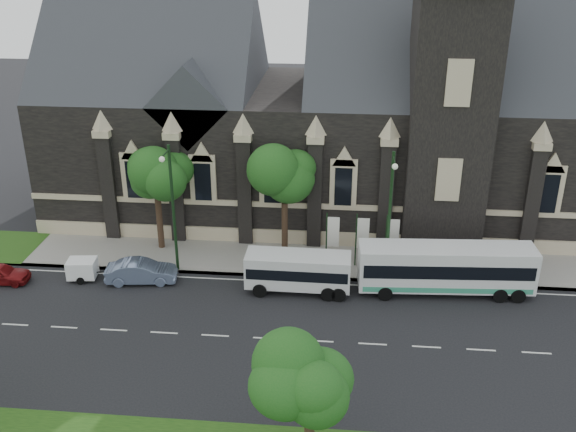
# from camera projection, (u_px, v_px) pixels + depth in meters

# --- Properties ---
(ground) EXTENTS (160.00, 160.00, 0.00)m
(ground) POSITION_uv_depth(u_px,v_px,m) (215.00, 336.00, 37.46)
(ground) COLOR black
(ground) RESTS_ON ground
(sidewalk) EXTENTS (80.00, 5.00, 0.15)m
(sidewalk) POSITION_uv_depth(u_px,v_px,m) (241.00, 258.00, 46.06)
(sidewalk) COLOR gray
(sidewalk) RESTS_ON ground
(museum) EXTENTS (40.00, 17.70, 29.90)m
(museum) POSITION_uv_depth(u_px,v_px,m) (322.00, 113.00, 50.74)
(museum) COLOR black
(museum) RESTS_ON ground
(tree_park_east) EXTENTS (3.40, 3.40, 6.28)m
(tree_park_east) POSITION_uv_depth(u_px,v_px,m) (315.00, 380.00, 26.58)
(tree_park_east) COLOR black
(tree_park_east) RESTS_ON ground
(tree_walk_right) EXTENTS (4.08, 4.08, 7.80)m
(tree_walk_right) POSITION_uv_depth(u_px,v_px,m) (288.00, 177.00, 44.54)
(tree_walk_right) COLOR black
(tree_walk_right) RESTS_ON ground
(tree_walk_left) EXTENTS (3.91, 3.91, 7.64)m
(tree_walk_left) POSITION_uv_depth(u_px,v_px,m) (159.00, 174.00, 45.33)
(tree_walk_left) COLOR black
(tree_walk_left) RESTS_ON ground
(street_lamp_near) EXTENTS (0.36, 1.88, 9.00)m
(street_lamp_near) POSITION_uv_depth(u_px,v_px,m) (390.00, 211.00, 40.97)
(street_lamp_near) COLOR black
(street_lamp_near) RESTS_ON ground
(street_lamp_mid) EXTENTS (0.36, 1.88, 9.00)m
(street_lamp_mid) POSITION_uv_depth(u_px,v_px,m) (172.00, 203.00, 42.15)
(street_lamp_mid) COLOR black
(street_lamp_mid) RESTS_ON ground
(banner_flag_left) EXTENTS (0.90, 0.10, 4.00)m
(banner_flag_left) POSITION_uv_depth(u_px,v_px,m) (331.00, 235.00, 44.13)
(banner_flag_left) COLOR black
(banner_flag_left) RESTS_ON ground
(banner_flag_center) EXTENTS (0.90, 0.10, 4.00)m
(banner_flag_center) POSITION_uv_depth(u_px,v_px,m) (360.00, 236.00, 43.96)
(banner_flag_center) COLOR black
(banner_flag_center) RESTS_ON ground
(banner_flag_right) EXTENTS (0.90, 0.10, 4.00)m
(banner_flag_right) POSITION_uv_depth(u_px,v_px,m) (390.00, 237.00, 43.79)
(banner_flag_right) COLOR black
(banner_flag_right) RESTS_ON ground
(tour_coach) EXTENTS (11.12, 3.11, 3.21)m
(tour_coach) POSITION_uv_depth(u_px,v_px,m) (446.00, 268.00, 41.21)
(tour_coach) COLOR silver
(tour_coach) RESTS_ON ground
(shuttle_bus) EXTENTS (6.68, 2.44, 2.57)m
(shuttle_bus) POSITION_uv_depth(u_px,v_px,m) (298.00, 270.00, 41.48)
(shuttle_bus) COLOR silver
(shuttle_bus) RESTS_ON ground
(box_trailer) EXTENTS (2.72, 1.60, 1.42)m
(box_trailer) POSITION_uv_depth(u_px,v_px,m) (82.00, 268.00, 43.09)
(box_trailer) COLOR white
(box_trailer) RESTS_ON ground
(sedan) EXTENTS (4.77, 2.18, 1.52)m
(sedan) POSITION_uv_depth(u_px,v_px,m) (141.00, 272.00, 42.80)
(sedan) COLOR slate
(sedan) RESTS_ON ground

